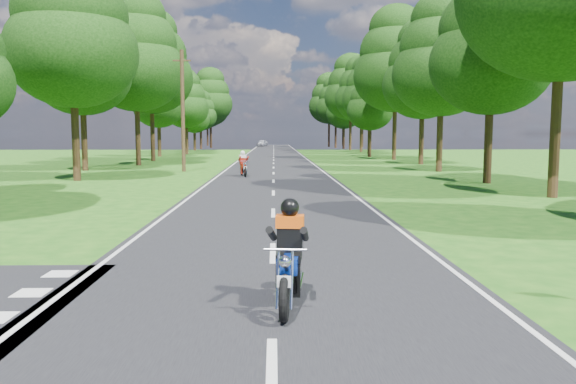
{
  "coord_description": "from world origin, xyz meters",
  "views": [
    {
      "loc": [
        0.03,
        -9.62,
        2.52
      ],
      "look_at": [
        0.37,
        4.0,
        1.1
      ],
      "focal_mm": 35.0,
      "sensor_mm": 36.0,
      "label": 1
    }
  ],
  "objects": [
    {
      "name": "road_markings",
      "position": [
        -0.14,
        48.13,
        0.02
      ],
      "size": [
        7.4,
        140.0,
        0.01
      ],
      "color": "silver",
      "rests_on": "main_road"
    },
    {
      "name": "rider_near_blue",
      "position": [
        0.24,
        -1.61,
        0.8
      ],
      "size": [
        0.81,
        1.92,
        1.55
      ],
      "primitive_type": null,
      "rotation": [
        0.0,
        0.0,
        -0.1
      ],
      "color": "#0E2F9C",
      "rests_on": "main_road"
    },
    {
      "name": "treeline",
      "position": [
        1.43,
        60.06,
        8.25
      ],
      "size": [
        40.0,
        115.35,
        14.78
      ],
      "color": "black",
      "rests_on": "ground"
    },
    {
      "name": "distant_car",
      "position": [
        -2.29,
        102.41,
        0.68
      ],
      "size": [
        2.47,
        4.16,
        1.33
      ],
      "primitive_type": "imported",
      "rotation": [
        0.0,
        0.0,
        -0.25
      ],
      "color": "silver",
      "rests_on": "main_road"
    },
    {
      "name": "rider_far_red",
      "position": [
        -1.78,
        23.48,
        0.78
      ],
      "size": [
        0.95,
        1.9,
        1.51
      ],
      "primitive_type": null,
      "rotation": [
        0.0,
        0.0,
        0.2
      ],
      "color": "#9B220B",
      "rests_on": "main_road"
    },
    {
      "name": "ground",
      "position": [
        0.0,
        0.0,
        0.0
      ],
      "size": [
        160.0,
        160.0,
        0.0
      ],
      "primitive_type": "plane",
      "color": "#195112",
      "rests_on": "ground"
    },
    {
      "name": "main_road",
      "position": [
        0.0,
        50.0,
        0.01
      ],
      "size": [
        7.0,
        140.0,
        0.02
      ],
      "primitive_type": "cube",
      "color": "black",
      "rests_on": "ground"
    },
    {
      "name": "telegraph_pole",
      "position": [
        -6.0,
        28.0,
        4.07
      ],
      "size": [
        1.2,
        0.26,
        8.0
      ],
      "color": "#382616",
      "rests_on": "ground"
    }
  ]
}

